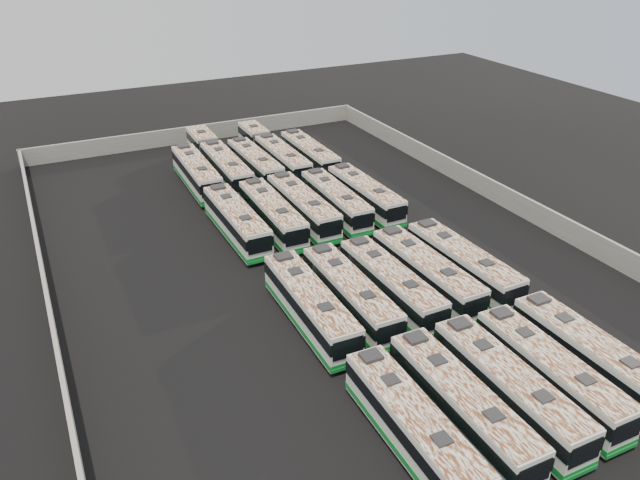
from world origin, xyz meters
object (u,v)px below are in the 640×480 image
(bus_midback_center, at_px, (303,207))
(bus_back_far_left, at_px, (197,173))
(bus_midfront_right, at_px, (426,273))
(bus_back_far_right, at_px, (310,155))
(bus_back_left, at_px, (218,160))
(bus_back_right, at_px, (273,152))
(bus_front_center, at_px, (508,388))
(bus_front_right, at_px, (550,373))
(bus_front_far_right, at_px, (591,357))
(bus_midfront_far_right, at_px, (463,264))
(bus_back_center, at_px, (255,164))
(bus_front_left, at_px, (461,405))
(bus_midfront_center, at_px, (391,284))
(bus_midfront_far_left, at_px, (310,305))
(bus_front_far_left, at_px, (413,427))
(bus_midback_right, at_px, (336,201))
(bus_midback_far_right, at_px, (365,195))
(bus_midback_far_left, at_px, (236,221))
(bus_midback_left, at_px, (272,214))
(bus_midfront_left, at_px, (350,294))

(bus_midback_center, relative_size, bus_back_far_left, 1.00)
(bus_midfront_right, distance_m, bus_back_far_right, 29.40)
(bus_back_left, height_order, bus_back_far_right, bus_back_left)
(bus_midback_center, xyz_separation_m, bus_back_far_left, (-6.80, 13.34, 0.00))
(bus_back_right, bearing_deg, bus_front_center, -93.78)
(bus_front_right, xyz_separation_m, bus_front_far_right, (3.48, -0.07, 0.05))
(bus_midfront_far_right, bearing_deg, bus_back_center, 101.79)
(bus_front_left, distance_m, bus_back_right, 46.25)
(bus_front_right, distance_m, bus_midfront_right, 13.53)
(bus_front_left, height_order, bus_back_left, bus_back_left)
(bus_back_far_right, bearing_deg, bus_front_right, -94.12)
(bus_back_right, bearing_deg, bus_midfront_center, -95.52)
(bus_back_far_left, bearing_deg, bus_midfront_far_left, -88.92)
(bus_front_left, bearing_deg, bus_front_far_right, -0.28)
(bus_midfront_center, bearing_deg, bus_front_left, -105.31)
(bus_front_center, bearing_deg, bus_front_far_left, -178.39)
(bus_front_far_right, height_order, bus_back_far_left, bus_back_far_left)
(bus_midback_right, xyz_separation_m, bus_back_far_right, (3.41, 13.31, 0.03))
(bus_midfront_right, bearing_deg, bus_back_center, 95.43)
(bus_midback_far_right, distance_m, bus_back_far_left, 19.24)
(bus_midback_far_left, distance_m, bus_midback_center, 6.90)
(bus_midback_right, bearing_deg, bus_back_right, 91.70)
(bus_midback_left, distance_m, bus_back_far_left, 14.02)
(bus_midback_left, relative_size, bus_back_far_left, 0.99)
(bus_front_far_right, xyz_separation_m, bus_midfront_far_right, (0.07, 13.47, 0.01))
(bus_front_center, height_order, bus_front_right, bus_front_center)
(bus_midfront_center, distance_m, bus_midback_left, 16.22)
(bus_front_right, height_order, bus_midfront_left, bus_midfront_left)
(bus_midfront_far_left, distance_m, bus_back_right, 34.00)
(bus_front_far_left, relative_size, bus_front_far_right, 0.98)
(bus_midback_center, xyz_separation_m, bus_back_center, (0.10, 13.34, -0.06))
(bus_midfront_left, bearing_deg, bus_front_center, -74.72)
(bus_midfront_center, height_order, bus_back_center, bus_midfront_center)
(bus_front_center, bearing_deg, bus_front_right, 0.68)
(bus_front_far_left, relative_size, bus_front_left, 0.98)
(bus_midfront_right, distance_m, bus_back_left, 33.16)
(bus_midfront_center, height_order, bus_midfront_far_right, bus_midfront_far_right)
(bus_midback_far_left, relative_size, bus_back_right, 0.66)
(bus_midfront_far_right, distance_m, bus_back_right, 32.60)
(bus_midback_far_right, distance_m, bus_back_right, 16.75)
(bus_midfront_right, height_order, bus_back_far_left, bus_back_far_left)
(bus_front_left, distance_m, bus_back_center, 42.87)
(bus_front_far_right, xyz_separation_m, bus_midfront_center, (-6.86, 13.43, -0.04))
(bus_midback_right, xyz_separation_m, bus_back_right, (-0.09, 16.40, 0.00))
(bus_front_left, bearing_deg, bus_midfront_far_right, 52.59)
(bus_back_far_right, bearing_deg, bus_back_right, 139.21)
(bus_front_far_left, xyz_separation_m, bus_midback_far_left, (-0.06, 29.44, 0.05))
(bus_midfront_right, relative_size, bus_midback_left, 1.00)
(bus_midfront_far_right, bearing_deg, bus_midback_far_right, 88.50)
(bus_midfront_left, xyz_separation_m, bus_midfront_right, (6.92, 0.04, 0.04))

